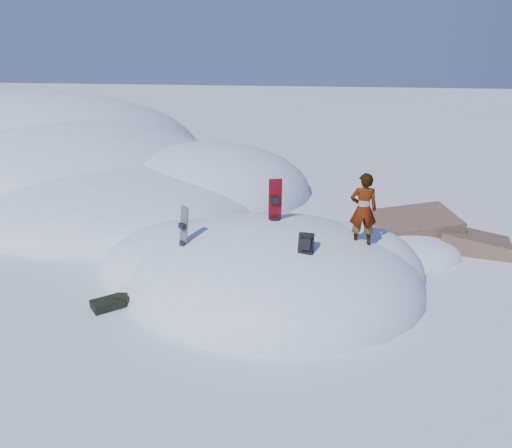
# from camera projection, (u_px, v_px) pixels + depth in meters

# --- Properties ---
(ground) EXTENTS (120.00, 120.00, 0.00)m
(ground) POSITION_uv_depth(u_px,v_px,m) (273.00, 284.00, 11.80)
(ground) COLOR white
(ground) RESTS_ON ground
(snow_mound) EXTENTS (8.00, 6.00, 3.00)m
(snow_mound) POSITION_uv_depth(u_px,v_px,m) (267.00, 279.00, 12.05)
(snow_mound) COLOR white
(snow_mound) RESTS_ON ground
(snow_ridge) EXTENTS (21.50, 18.50, 6.40)m
(snow_ridge) POSITION_uv_depth(u_px,v_px,m) (70.00, 170.00, 22.47)
(snow_ridge) COLOR white
(snow_ridge) RESTS_ON ground
(rock_outcrop) EXTENTS (4.68, 4.41, 1.68)m
(rock_outcrop) POSITION_uv_depth(u_px,v_px,m) (417.00, 245.00, 14.06)
(rock_outcrop) COLOR brown
(rock_outcrop) RESTS_ON ground
(snowboard_red) EXTENTS (0.33, 0.24, 1.65)m
(snowboard_red) POSITION_uv_depth(u_px,v_px,m) (275.00, 212.00, 11.57)
(snowboard_red) COLOR #AC0917
(snowboard_red) RESTS_ON snow_mound
(snowboard_dark) EXTENTS (0.32, 0.31, 1.39)m
(snowboard_dark) POSITION_uv_depth(u_px,v_px,m) (183.00, 237.00, 10.95)
(snowboard_dark) COLOR black
(snowboard_dark) RESTS_ON snow_mound
(backpack) EXTENTS (0.33, 0.39, 0.49)m
(backpack) POSITION_uv_depth(u_px,v_px,m) (306.00, 243.00, 10.15)
(backpack) COLOR black
(backpack) RESTS_ON snow_mound
(gear_pile) EXTENTS (0.86, 0.75, 0.22)m
(gear_pile) POSITION_uv_depth(u_px,v_px,m) (110.00, 303.00, 10.71)
(gear_pile) COLOR black
(gear_pile) RESTS_ON ground
(person) EXTENTS (0.62, 0.44, 1.63)m
(person) POSITION_uv_depth(u_px,v_px,m) (363.00, 209.00, 10.78)
(person) COLOR slate
(person) RESTS_ON snow_mound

